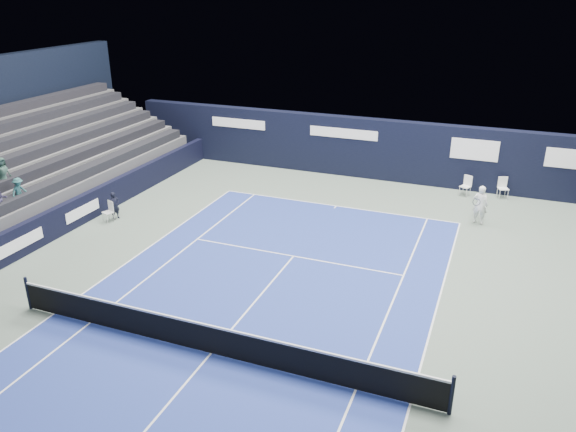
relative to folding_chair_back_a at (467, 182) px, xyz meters
name	(u,v)px	position (x,y,z in m)	size (l,w,h in m)	color
ground	(242,317)	(-5.39, -13.57, -0.65)	(48.00, 48.00, 0.00)	#57685C
court_surface	(211,354)	(-5.39, -15.57, -0.65)	(10.97, 23.77, 0.01)	navy
folding_chair_back_a	(467,182)	(0.00, 0.00, 0.00)	(0.57, 0.58, 0.98)	silver
folding_chair_back_b	(503,186)	(1.61, 0.28, -0.08)	(0.57, 0.56, 1.01)	white
line_judge_chair	(109,210)	(-13.93, -8.87, -0.15)	(0.50, 0.49, 0.89)	silver
line_judge	(115,206)	(-13.84, -8.58, -0.05)	(0.44, 0.29, 1.20)	black
court_markings	(211,353)	(-5.39, -15.57, -0.64)	(11.03, 23.83, 0.00)	white
tennis_net	(210,338)	(-5.39, -15.57, -0.14)	(12.90, 0.10, 1.10)	black
back_sponsor_wall	(363,148)	(-5.38, 0.93, 0.90)	(26.00, 0.63, 3.10)	black
side_barrier_left	(79,211)	(-14.89, -9.60, -0.05)	(0.33, 22.00, 1.20)	black
spectator_stand	(23,163)	(-18.66, -8.59, 1.30)	(6.00, 18.00, 6.40)	#454547
tennis_player	(480,205)	(0.79, -3.40, 0.20)	(0.70, 0.88, 1.69)	white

